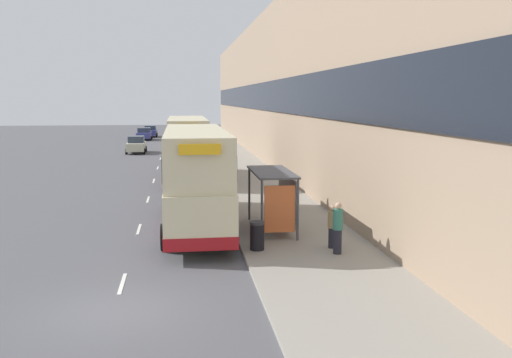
% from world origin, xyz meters
% --- Properties ---
extents(ground_plane, '(220.00, 220.00, 0.00)m').
position_xyz_m(ground_plane, '(0.00, 0.00, 0.00)').
color(ground_plane, '#515156').
extents(pavement, '(5.00, 93.00, 0.14)m').
position_xyz_m(pavement, '(6.50, 38.50, 0.07)').
color(pavement, gray).
rests_on(pavement, ground_plane).
extents(terrace_facade, '(3.10, 93.00, 12.91)m').
position_xyz_m(terrace_facade, '(10.49, 38.50, 6.45)').
color(terrace_facade, '#9E846B').
rests_on(terrace_facade, ground_plane).
extents(lane_mark_0, '(0.12, 2.00, 0.01)m').
position_xyz_m(lane_mark_0, '(0.00, 2.27, 0.01)').
color(lane_mark_0, silver).
rests_on(lane_mark_0, ground_plane).
extents(lane_mark_1, '(0.12, 2.00, 0.01)m').
position_xyz_m(lane_mark_1, '(0.00, 9.66, 0.01)').
color(lane_mark_1, silver).
rests_on(lane_mark_1, ground_plane).
extents(lane_mark_2, '(0.12, 2.00, 0.01)m').
position_xyz_m(lane_mark_2, '(0.00, 17.06, 0.01)').
color(lane_mark_2, silver).
rests_on(lane_mark_2, ground_plane).
extents(lane_mark_3, '(0.12, 2.00, 0.01)m').
position_xyz_m(lane_mark_3, '(0.00, 24.45, 0.01)').
color(lane_mark_3, silver).
rests_on(lane_mark_3, ground_plane).
extents(lane_mark_4, '(0.12, 2.00, 0.01)m').
position_xyz_m(lane_mark_4, '(0.00, 31.85, 0.01)').
color(lane_mark_4, silver).
rests_on(lane_mark_4, ground_plane).
extents(lane_mark_5, '(0.12, 2.00, 0.01)m').
position_xyz_m(lane_mark_5, '(0.00, 39.25, 0.01)').
color(lane_mark_5, silver).
rests_on(lane_mark_5, ground_plane).
extents(lane_mark_6, '(0.12, 2.00, 0.01)m').
position_xyz_m(lane_mark_6, '(0.00, 46.64, 0.01)').
color(lane_mark_6, silver).
rests_on(lane_mark_6, ground_plane).
extents(lane_mark_7, '(0.12, 2.00, 0.01)m').
position_xyz_m(lane_mark_7, '(0.00, 54.04, 0.01)').
color(lane_mark_7, silver).
rests_on(lane_mark_7, ground_plane).
extents(bus_shelter, '(1.60, 4.20, 2.48)m').
position_xyz_m(bus_shelter, '(5.77, 7.96, 1.88)').
color(bus_shelter, '#4C4C51').
rests_on(bus_shelter, ground_plane).
extents(double_decker_bus_near, '(2.85, 11.36, 4.30)m').
position_xyz_m(double_decker_bus_near, '(2.47, 9.53, 2.29)').
color(double_decker_bus_near, beige).
rests_on(double_decker_bus_near, ground_plane).
extents(double_decker_bus_ahead, '(2.85, 11.21, 4.30)m').
position_xyz_m(double_decker_bus_ahead, '(2.34, 24.22, 2.29)').
color(double_decker_bus_ahead, beige).
rests_on(double_decker_bus_ahead, ground_plane).
extents(car_0, '(1.98, 4.35, 1.66)m').
position_xyz_m(car_0, '(-2.45, 70.72, 0.83)').
color(car_0, navy).
rests_on(car_0, ground_plane).
extents(car_1, '(1.99, 4.34, 1.76)m').
position_xyz_m(car_1, '(-2.65, 45.24, 0.87)').
color(car_1, '#B7B799').
rests_on(car_1, ground_plane).
extents(car_2, '(2.09, 4.55, 1.67)m').
position_xyz_m(car_2, '(-2.99, 64.39, 0.83)').
color(car_2, navy).
rests_on(car_2, ground_plane).
extents(car_3, '(1.95, 3.90, 1.66)m').
position_xyz_m(car_3, '(2.19, 44.14, 0.83)').
color(car_3, '#4C5156').
rests_on(car_3, ground_plane).
extents(pedestrian_at_shelter, '(0.37, 0.37, 1.85)m').
position_xyz_m(pedestrian_at_shelter, '(7.31, 4.22, 1.09)').
color(pedestrian_at_shelter, '#23232D').
rests_on(pedestrian_at_shelter, ground_plane).
extents(pedestrian_1, '(0.36, 0.36, 1.84)m').
position_xyz_m(pedestrian_1, '(7.33, 12.48, 1.08)').
color(pedestrian_1, '#23232D').
rests_on(pedestrian_1, ground_plane).
extents(pedestrian_2, '(0.32, 0.32, 1.60)m').
position_xyz_m(pedestrian_2, '(7.32, 5.01, 0.96)').
color(pedestrian_2, '#23232D').
rests_on(pedestrian_2, ground_plane).
extents(litter_bin, '(0.55, 0.55, 1.05)m').
position_xyz_m(litter_bin, '(4.55, 5.12, 0.67)').
color(litter_bin, black).
rests_on(litter_bin, ground_plane).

